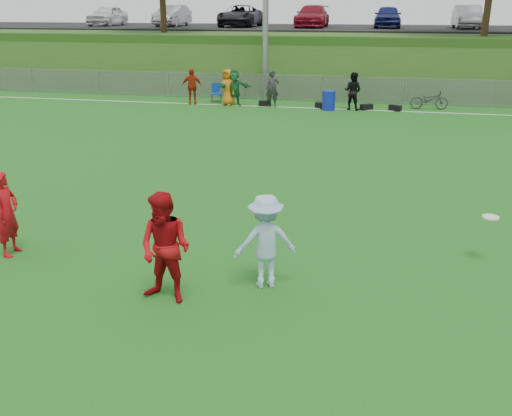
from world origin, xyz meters
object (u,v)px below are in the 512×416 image
(player_red_left, at_px, (7,213))
(recycling_bin, at_px, (329,101))
(player_red_center, at_px, (165,248))
(player_blue, at_px, (266,242))
(frisbee, at_px, (491,217))
(bicycle, at_px, (429,100))

(player_red_left, bearing_deg, recycling_bin, -17.25)
(player_red_center, height_order, recycling_bin, player_red_center)
(player_blue, distance_m, recycling_bin, 17.63)
(player_red_center, relative_size, frisbee, 5.95)
(player_red_left, distance_m, player_blue, 5.07)
(player_red_left, xyz_separation_m, bicycle, (9.02, 18.52, -0.39))
(player_red_center, bearing_deg, bicycle, 85.24)
(frisbee, bearing_deg, recycling_bin, 105.66)
(player_blue, xyz_separation_m, frisbee, (3.86, 1.86, 0.06))
(player_red_center, height_order, bicycle, player_red_center)
(frisbee, bearing_deg, player_red_left, -169.91)
(player_blue, bearing_deg, player_red_left, -25.57)
(recycling_bin, bearing_deg, player_red_left, -104.59)
(player_red_left, distance_m, player_red_center, 3.77)
(frisbee, bearing_deg, bicycle, 89.69)
(player_red_left, bearing_deg, bicycle, -28.64)
(player_red_center, xyz_separation_m, player_blue, (1.46, 0.83, -0.10))
(bicycle, bearing_deg, frisbee, 175.76)
(player_blue, bearing_deg, frisbee, -176.82)
(player_blue, xyz_separation_m, bicycle, (3.96, 18.79, -0.37))
(player_red_left, relative_size, bicycle, 0.98)
(player_blue, distance_m, frisbee, 4.29)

